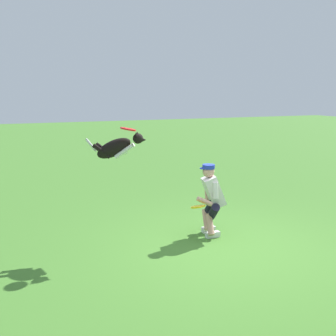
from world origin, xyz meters
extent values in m
plane|color=#467E2D|center=(0.00, 0.00, 0.00)|extent=(60.00, 60.00, 0.00)
cube|color=silver|center=(-0.10, -0.86, 0.05)|extent=(0.26, 0.10, 0.10)
cylinder|color=tan|center=(-0.05, -0.88, 0.24)|extent=(0.18, 0.33, 0.37)
cylinder|color=black|center=(-0.11, -0.84, 0.47)|extent=(0.24, 0.43, 0.37)
cube|color=silver|center=(-0.03, -0.59, 0.05)|extent=(0.26, 0.10, 0.10)
cylinder|color=tan|center=(0.01, -0.60, 0.24)|extent=(0.18, 0.33, 0.37)
cylinder|color=black|center=(-0.05, -0.61, 0.47)|extent=(0.24, 0.43, 0.37)
cube|color=silver|center=(-0.11, -0.72, 0.81)|extent=(0.48, 0.43, 0.58)
cylinder|color=silver|center=(-0.13, -0.92, 0.87)|extent=(0.12, 0.15, 0.29)
cylinder|color=silver|center=(-0.04, -0.53, 0.87)|extent=(0.12, 0.15, 0.29)
cylinder|color=tan|center=(0.16, -0.56, 0.69)|extent=(0.30, 0.15, 0.19)
cylinder|color=tan|center=(-0.10, -0.95, 0.71)|extent=(0.11, 0.16, 0.27)
sphere|color=tan|center=(-0.01, -0.74, 1.17)|extent=(0.21, 0.21, 0.21)
cylinder|color=#2437B3|center=(-0.01, -0.74, 1.26)|extent=(0.22, 0.22, 0.07)
cylinder|color=#2437B3|center=(0.09, -0.77, 1.23)|extent=(0.12, 0.12, 0.02)
ellipsoid|color=black|center=(1.62, -1.01, 1.64)|extent=(0.71, 0.55, 0.49)
ellipsoid|color=white|center=(1.48, -0.93, 1.61)|extent=(0.13, 0.18, 0.16)
sphere|color=black|center=(1.27, -0.81, 1.80)|extent=(0.17, 0.17, 0.17)
cone|color=black|center=(1.19, -0.77, 1.78)|extent=(0.12, 0.12, 0.09)
cone|color=black|center=(1.31, -0.77, 1.88)|extent=(0.06, 0.06, 0.07)
cone|color=black|center=(1.26, -0.87, 1.88)|extent=(0.06, 0.06, 0.07)
cylinder|color=white|center=(1.50, -0.85, 1.60)|extent=(0.31, 0.22, 0.25)
cylinder|color=white|center=(1.42, -0.99, 1.60)|extent=(0.31, 0.22, 0.25)
cylinder|color=black|center=(1.82, -1.03, 1.60)|extent=(0.31, 0.22, 0.25)
cylinder|color=black|center=(1.74, -1.17, 1.60)|extent=(0.31, 0.22, 0.25)
cylinder|color=white|center=(1.96, -1.20, 1.69)|extent=(0.20, 0.14, 0.23)
cylinder|color=red|center=(1.43, -0.82, 1.96)|extent=(0.32, 0.32, 0.07)
cylinder|color=yellow|center=(0.28, -0.57, 0.61)|extent=(0.35, 0.34, 0.08)
camera|label=1|loc=(3.39, 5.36, 2.54)|focal=43.05mm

